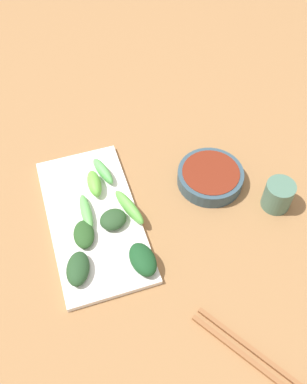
{
  "coord_description": "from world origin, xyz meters",
  "views": [
    {
      "loc": [
        0.15,
        0.51,
        0.78
      ],
      "look_at": [
        -0.01,
        -0.0,
        0.05
      ],
      "focal_mm": 40.76,
      "sensor_mm": 36.0,
      "label": 1
    }
  ],
  "objects_px": {
    "serving_plate": "(94,219)",
    "tea_cup": "(278,195)",
    "sauce_bowl": "(210,177)",
    "chopsticks": "(252,355)"
  },
  "relations": [
    {
      "from": "sauce_bowl",
      "to": "chopsticks",
      "type": "distance_m",
      "value": 0.37
    },
    {
      "from": "chopsticks",
      "to": "tea_cup",
      "type": "relative_size",
      "value": 3.2
    },
    {
      "from": "sauce_bowl",
      "to": "serving_plate",
      "type": "distance_m",
      "value": 0.26
    },
    {
      "from": "serving_plate",
      "to": "chopsticks",
      "type": "xyz_separation_m",
      "value": [
        -0.19,
        0.35,
        -0.0
      ]
    },
    {
      "from": "sauce_bowl",
      "to": "chopsticks",
      "type": "height_order",
      "value": "sauce_bowl"
    },
    {
      "from": "chopsticks",
      "to": "tea_cup",
      "type": "bearing_deg",
      "value": -156.81
    },
    {
      "from": "serving_plate",
      "to": "tea_cup",
      "type": "height_order",
      "value": "tea_cup"
    },
    {
      "from": "sauce_bowl",
      "to": "tea_cup",
      "type": "height_order",
      "value": "tea_cup"
    },
    {
      "from": "serving_plate",
      "to": "tea_cup",
      "type": "xyz_separation_m",
      "value": [
        -0.37,
        0.08,
        0.03
      ]
    },
    {
      "from": "chopsticks",
      "to": "tea_cup",
      "type": "height_order",
      "value": "tea_cup"
    }
  ]
}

